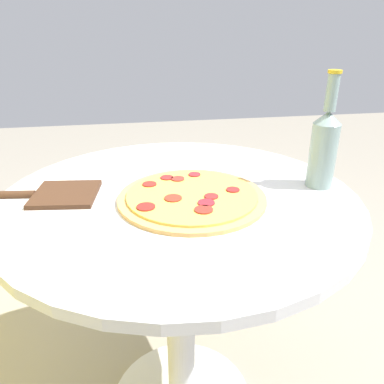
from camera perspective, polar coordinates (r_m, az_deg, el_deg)
name	(u,v)px	position (r m, az deg, el deg)	size (l,w,h in m)	color
table	(180,255)	(1.05, -1.90, -9.64)	(0.91, 0.91, 0.78)	silver
pizza	(192,196)	(0.92, -0.03, -0.69)	(0.37, 0.37, 0.02)	tan
beer_bottle	(324,145)	(1.03, 19.47, 6.72)	(0.07, 0.07, 0.30)	gray
pizza_paddle	(57,194)	(1.00, -19.92, -0.32)	(0.17, 0.28, 0.02)	#422819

